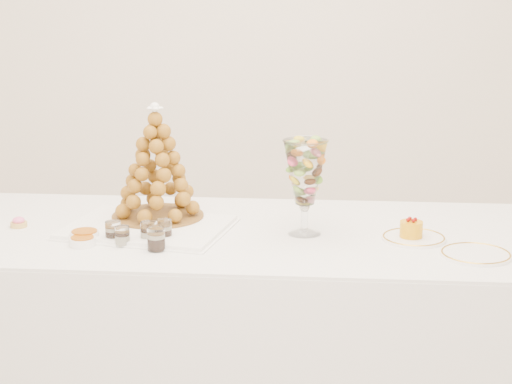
{
  "coord_description": "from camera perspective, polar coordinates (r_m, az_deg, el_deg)",
  "views": [
    {
      "loc": [
        0.12,
        -2.72,
        1.72
      ],
      "look_at": [
        0.05,
        0.22,
        0.96
      ],
      "focal_mm": 60.0,
      "sensor_mm": 36.0,
      "label": 1
    }
  ],
  "objects": [
    {
      "name": "verrine_e",
      "position": [
        2.77,
        -6.67,
        -3.13
      ],
      "size": [
        0.07,
        0.07,
        0.08
      ],
      "primitive_type": "cylinder",
      "rotation": [
        0.0,
        0.0,
        -0.2
      ],
      "color": "white",
      "rests_on": "buffet_table"
    },
    {
      "name": "cake_plate",
      "position": [
        2.92,
        10.47,
        -3.05
      ],
      "size": [
        0.21,
        0.21,
        0.01
      ],
      "primitive_type": "cylinder",
      "color": "white",
      "rests_on": "buffet_table"
    },
    {
      "name": "ramekin_back",
      "position": [
        2.92,
        -11.35,
        -2.89
      ],
      "size": [
        0.1,
        0.1,
        0.03
      ],
      "primitive_type": "cylinder",
      "color": "white",
      "rests_on": "buffet_table"
    },
    {
      "name": "verrine_c",
      "position": [
        2.87,
        -6.16,
        -2.54
      ],
      "size": [
        0.06,
        0.06,
        0.07
      ],
      "primitive_type": "cylinder",
      "rotation": [
        0.0,
        0.0,
        -0.2
      ],
      "color": "white",
      "rests_on": "buffet_table"
    },
    {
      "name": "lace_tray",
      "position": [
        3.0,
        -7.26,
        -2.36
      ],
      "size": [
        0.62,
        0.52,
        0.02
      ],
      "primitive_type": "cube",
      "rotation": [
        0.0,
        0.0,
        -0.25
      ],
      "color": "white",
      "rests_on": "buffet_table"
    },
    {
      "name": "buffet_table",
      "position": [
        3.12,
        -0.35,
        -10.1
      ],
      "size": [
        2.28,
        1.03,
        0.85
      ],
      "rotation": [
        0.0,
        0.0,
        -0.06
      ],
      "color": "white",
      "rests_on": "ground"
    },
    {
      "name": "verrine_d",
      "position": [
        2.83,
        -8.9,
        -2.93
      ],
      "size": [
        0.05,
        0.05,
        0.07
      ],
      "primitive_type": "cylinder",
      "rotation": [
        0.0,
        0.0,
        0.09
      ],
      "color": "white",
      "rests_on": "buffet_table"
    },
    {
      "name": "mousse_cake",
      "position": [
        2.91,
        10.31,
        -2.44
      ],
      "size": [
        0.08,
        0.08,
        0.07
      ],
      "color": "orange",
      "rests_on": "cake_plate"
    },
    {
      "name": "pink_tart",
      "position": [
        3.13,
        -15.54,
        -1.98
      ],
      "size": [
        0.06,
        0.06,
        0.04
      ],
      "color": "tan",
      "rests_on": "buffet_table"
    },
    {
      "name": "spare_plate",
      "position": [
        2.8,
        14.44,
        -4.05
      ],
      "size": [
        0.22,
        0.22,
        0.01
      ],
      "primitive_type": "cylinder",
      "color": "white",
      "rests_on": "buffet_table"
    },
    {
      "name": "verrine_b",
      "position": [
        2.86,
        -7.2,
        -2.67
      ],
      "size": [
        0.07,
        0.07,
        0.07
      ],
      "primitive_type": "cylinder",
      "rotation": [
        0.0,
        0.0,
        0.3
      ],
      "color": "white",
      "rests_on": "buffet_table"
    },
    {
      "name": "verrine_a",
      "position": [
        2.88,
        -9.51,
        -2.62
      ],
      "size": [
        0.06,
        0.06,
        0.07
      ],
      "primitive_type": "cylinder",
      "rotation": [
        0.0,
        0.0,
        0.23
      ],
      "color": "white",
      "rests_on": "buffet_table"
    },
    {
      "name": "croquembouche",
      "position": [
        3.05,
        -6.66,
        1.99
      ],
      "size": [
        0.35,
        0.35,
        0.41
      ],
      "rotation": [
        0.0,
        0.0,
        0.32
      ],
      "color": "brown",
      "rests_on": "lace_tray"
    },
    {
      "name": "macaron_vase",
      "position": [
        2.89,
        3.29,
        1.23
      ],
      "size": [
        0.15,
        0.15,
        0.33
      ],
      "color": "white",
      "rests_on": "buffet_table"
    },
    {
      "name": "ramekin_front",
      "position": [
        2.87,
        -11.5,
        -3.26
      ],
      "size": [
        0.08,
        0.08,
        0.03
      ],
      "primitive_type": "cylinder",
      "color": "white",
      "rests_on": "buffet_table"
    }
  ]
}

